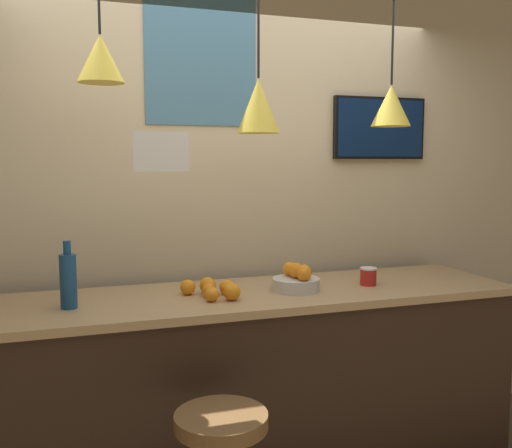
{
  "coord_description": "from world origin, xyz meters",
  "views": [
    {
      "loc": [
        -0.91,
        -2.08,
        1.68
      ],
      "look_at": [
        0.0,
        0.65,
        1.35
      ],
      "focal_mm": 40.0,
      "sensor_mm": 36.0,
      "label": 1
    }
  ],
  "objects_px": {
    "fruit_bowl": "(297,280)",
    "spread_jar": "(368,276)",
    "mounted_tv": "(380,128)",
    "juice_bottle": "(68,280)"
  },
  "relations": [
    {
      "from": "fruit_bowl",
      "to": "spread_jar",
      "type": "height_order",
      "value": "fruit_bowl"
    },
    {
      "from": "mounted_tv",
      "to": "juice_bottle",
      "type": "bearing_deg",
      "value": -166.03
    },
    {
      "from": "spread_jar",
      "to": "mounted_tv",
      "type": "distance_m",
      "value": 1.0
    },
    {
      "from": "fruit_bowl",
      "to": "mounted_tv",
      "type": "distance_m",
      "value": 1.2
    },
    {
      "from": "juice_bottle",
      "to": "mounted_tv",
      "type": "bearing_deg",
      "value": 13.97
    },
    {
      "from": "juice_bottle",
      "to": "spread_jar",
      "type": "relative_size",
      "value": 3.25
    },
    {
      "from": "fruit_bowl",
      "to": "spread_jar",
      "type": "xyz_separation_m",
      "value": [
        0.42,
        0.0,
        -0.01
      ]
    },
    {
      "from": "juice_bottle",
      "to": "spread_jar",
      "type": "height_order",
      "value": "juice_bottle"
    },
    {
      "from": "mounted_tv",
      "to": "fruit_bowl",
      "type": "bearing_deg",
      "value": -147.9
    },
    {
      "from": "juice_bottle",
      "to": "mounted_tv",
      "type": "height_order",
      "value": "mounted_tv"
    }
  ]
}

